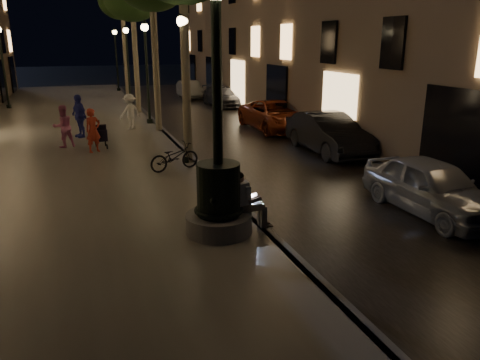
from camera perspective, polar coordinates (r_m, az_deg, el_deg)
name	(u,v)px	position (r m, az deg, el deg)	size (l,w,h in m)	color
ground	(160,130)	(22.48, -9.74, 5.98)	(120.00, 120.00, 0.00)	black
cobble_lane	(221,126)	(23.15, -2.37, 6.54)	(6.00, 45.00, 0.02)	black
promenade	(70,134)	(22.18, -20.02, 5.33)	(8.00, 45.00, 0.20)	slate
curb_strip	(160,128)	(22.46, -9.76, 6.23)	(0.25, 45.00, 0.20)	#59595B
fountain_lamppost	(218,186)	(9.63, -2.65, -0.79)	(1.40, 1.40, 5.21)	#59595B
seated_man_laptop	(246,198)	(9.92, 0.76, -2.24)	(0.91, 0.31, 1.28)	tan
tree_far	(122,2)	(33.06, -14.22, 20.31)	(3.00, 3.00, 7.50)	#6B604C
lamp_curb_a	(184,69)	(15.20, -6.84, 13.34)	(0.36, 0.36, 4.81)	black
lamp_curb_b	(146,59)	(23.06, -11.35, 14.27)	(0.36, 0.36, 4.81)	black
lamp_curb_c	(127,54)	(31.00, -13.57, 14.70)	(0.36, 0.36, 4.81)	black
lamp_curb_d	(116,51)	(38.96, -14.89, 14.94)	(0.36, 0.36, 4.81)	black
lamp_left_c	(2,55)	(31.05, -27.05, 13.39)	(0.36, 0.36, 4.81)	black
stroller	(101,134)	(18.24, -16.64, 5.35)	(0.46, 1.02, 1.04)	black
car_front	(432,187)	(12.28, 22.37, -0.77)	(1.60, 3.98, 1.36)	#9EA2A5
car_second	(328,133)	(17.87, 10.73, 5.61)	(1.58, 4.54, 1.50)	black
car_third	(276,116)	(22.24, 4.36, 7.84)	(2.25, 4.89, 1.36)	#973413
car_rear	(221,97)	(30.34, -2.28, 10.13)	(1.71, 4.21, 1.22)	#333338
car_fifth	(190,90)	(34.69, -6.14, 10.91)	(1.33, 3.82, 1.26)	gray
pedestrian_red	(93,130)	(17.63, -17.48, 5.78)	(0.57, 0.38, 1.58)	red
pedestrian_pink	(63,126)	(18.81, -20.76, 6.13)	(0.77, 0.60, 1.58)	#CC6CA1
pedestrian_white	(130,112)	(21.82, -13.27, 8.10)	(1.02, 0.59, 1.58)	white
pedestrian_blue	(79,116)	(20.58, -19.02, 7.39)	(1.03, 0.43, 1.77)	navy
bicycle	(174,157)	(14.65, -8.00, 2.83)	(0.57, 1.62, 0.85)	black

